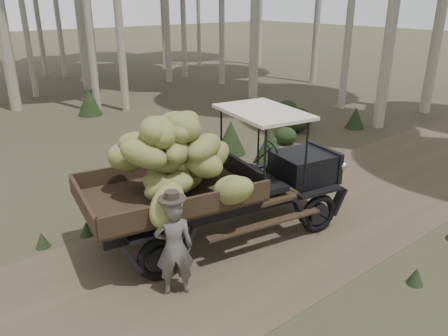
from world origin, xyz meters
The scene contains 5 objects.
ground centered at (0.00, 0.00, 0.00)m, with size 120.00×120.00×0.00m, color #473D2B.
dirt_track centered at (0.00, 0.00, 0.00)m, with size 70.00×4.00×0.01m, color brown.
banana_truck centered at (1.17, 0.57, 1.54)m, with size 5.38×2.82×2.63m.
farmer centered at (-0.01, -0.43, 0.82)m, with size 0.69×0.61×1.73m.
undergrowth centered at (0.06, 0.83, 0.55)m, with size 22.75×25.47×1.40m.
Camera 1 is at (-2.98, -5.33, 4.32)m, focal length 35.00 mm.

